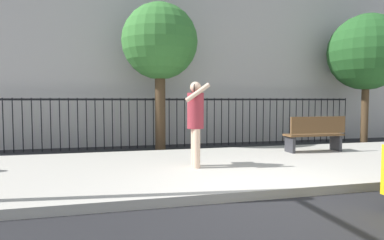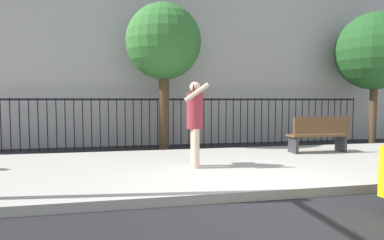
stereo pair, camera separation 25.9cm
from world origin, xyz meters
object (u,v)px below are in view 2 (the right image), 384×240
(street_bench, at_px, (319,134))
(street_tree_mid, at_px, (375,52))
(pedestrian_on_phone, at_px, (195,118))
(street_tree_near, at_px, (164,43))

(street_bench, height_order, street_tree_mid, street_tree_mid)
(street_bench, bearing_deg, pedestrian_on_phone, -162.69)
(street_tree_near, bearing_deg, pedestrian_on_phone, -86.23)
(street_bench, relative_size, street_tree_mid, 0.36)
(pedestrian_on_phone, distance_m, street_tree_near, 4.01)
(street_tree_near, height_order, street_tree_mid, street_tree_mid)
(pedestrian_on_phone, xyz_separation_m, street_tree_near, (-0.23, 3.42, 2.08))
(pedestrian_on_phone, bearing_deg, street_tree_near, 93.77)
(pedestrian_on_phone, height_order, street_bench, pedestrian_on_phone)
(pedestrian_on_phone, distance_m, street_bench, 3.80)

